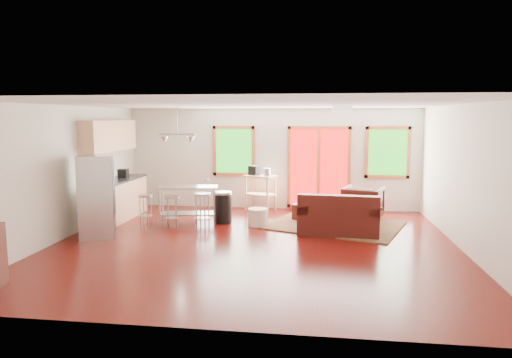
# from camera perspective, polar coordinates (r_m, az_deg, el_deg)

# --- Properties ---
(floor) EXTENTS (7.50, 7.00, 0.02)m
(floor) POSITION_cam_1_polar(r_m,az_deg,el_deg) (8.64, -0.26, -8.25)
(floor) COLOR #3C0705
(floor) RESTS_ON ground
(ceiling) EXTENTS (7.50, 7.00, 0.02)m
(ceiling) POSITION_cam_1_polar(r_m,az_deg,el_deg) (8.31, -0.27, 9.41)
(ceiling) COLOR silver
(ceiling) RESTS_ON ground
(back_wall) EXTENTS (7.50, 0.02, 2.60)m
(back_wall) POSITION_cam_1_polar(r_m,az_deg,el_deg) (11.84, 2.03, 2.53)
(back_wall) COLOR beige
(back_wall) RESTS_ON ground
(left_wall) EXTENTS (0.02, 7.00, 2.60)m
(left_wall) POSITION_cam_1_polar(r_m,az_deg,el_deg) (9.63, -23.04, 0.74)
(left_wall) COLOR beige
(left_wall) RESTS_ON ground
(right_wall) EXTENTS (0.02, 7.00, 2.60)m
(right_wall) POSITION_cam_1_polar(r_m,az_deg,el_deg) (8.70, 25.07, -0.04)
(right_wall) COLOR beige
(right_wall) RESTS_ON ground
(front_wall) EXTENTS (7.50, 0.02, 2.60)m
(front_wall) POSITION_cam_1_polar(r_m,az_deg,el_deg) (4.96, -5.77, -4.67)
(front_wall) COLOR beige
(front_wall) RESTS_ON ground
(window_left) EXTENTS (1.10, 0.05, 1.30)m
(window_left) POSITION_cam_1_polar(r_m,az_deg,el_deg) (11.91, -2.79, 3.53)
(window_left) COLOR #1A6213
(window_left) RESTS_ON back_wall
(french_doors) EXTENTS (1.60, 0.05, 2.10)m
(french_doors) POSITION_cam_1_polar(r_m,az_deg,el_deg) (11.76, 7.84, 1.45)
(french_doors) COLOR red
(french_doors) RESTS_ON back_wall
(window_right) EXTENTS (1.10, 0.05, 1.30)m
(window_right) POSITION_cam_1_polar(r_m,az_deg,el_deg) (11.85, 16.13, 3.21)
(window_right) COLOR #1A6213
(window_right) RESTS_ON back_wall
(rug) EXTENTS (3.28, 2.91, 0.03)m
(rug) POSITION_cam_1_polar(r_m,az_deg,el_deg) (10.23, 9.78, -5.70)
(rug) COLOR #496035
(rug) RESTS_ON floor
(loveseat) EXTENTS (1.66, 1.02, 0.85)m
(loveseat) POSITION_cam_1_polar(r_m,az_deg,el_deg) (9.47, 10.23, -4.78)
(loveseat) COLOR #330E0C
(loveseat) RESTS_ON floor
(coffee_table) EXTENTS (1.16, 0.84, 0.42)m
(coffee_table) POSITION_cam_1_polar(r_m,az_deg,el_deg) (10.40, 12.32, -3.59)
(coffee_table) COLOR #3C150E
(coffee_table) RESTS_ON floor
(armchair) EXTENTS (1.05, 1.01, 0.87)m
(armchair) POSITION_cam_1_polar(r_m,az_deg,el_deg) (10.85, 13.24, -2.75)
(armchair) COLOR #330E0C
(armchair) RESTS_ON floor
(ottoman) EXTENTS (0.70, 0.70, 0.37)m
(ottoman) POSITION_cam_1_polar(r_m,az_deg,el_deg) (10.74, 6.38, -4.05)
(ottoman) COLOR #330E0C
(ottoman) RESTS_ON floor
(pouf) EXTENTS (0.57, 0.57, 0.38)m
(pouf) POSITION_cam_1_polar(r_m,az_deg,el_deg) (10.06, 0.21, -4.78)
(pouf) COLOR silver
(pouf) RESTS_ON floor
(vase) EXTENTS (0.20, 0.21, 0.30)m
(vase) POSITION_cam_1_polar(r_m,az_deg,el_deg) (10.11, 11.94, -3.05)
(vase) COLOR silver
(vase) RESTS_ON coffee_table
(cabinets) EXTENTS (0.64, 2.24, 2.30)m
(cabinets) POSITION_cam_1_polar(r_m,az_deg,el_deg) (11.04, -17.25, -0.12)
(cabinets) COLOR tan
(cabinets) RESTS_ON floor
(refrigerator) EXTENTS (0.84, 0.83, 1.63)m
(refrigerator) POSITION_cam_1_polar(r_m,az_deg,el_deg) (9.56, -19.26, -2.06)
(refrigerator) COLOR #B7BABC
(refrigerator) RESTS_ON floor
(island) EXTENTS (1.39, 0.74, 0.84)m
(island) POSITION_cam_1_polar(r_m,az_deg,el_deg) (10.34, -8.52, -2.35)
(island) COLOR #B7BABC
(island) RESTS_ON floor
(cup) EXTENTS (0.12, 0.09, 0.11)m
(cup) POSITION_cam_1_polar(r_m,az_deg,el_deg) (10.14, -6.26, -0.04)
(cup) COLOR silver
(cup) RESTS_ON island
(bar_stool_a) EXTENTS (0.34, 0.34, 0.67)m
(bar_stool_a) POSITION_cam_1_polar(r_m,az_deg,el_deg) (10.36, -13.67, -2.88)
(bar_stool_a) COLOR #B7BABC
(bar_stool_a) RESTS_ON floor
(bar_stool_b) EXTENTS (0.42, 0.42, 0.68)m
(bar_stool_b) POSITION_cam_1_polar(r_m,az_deg,el_deg) (9.99, -10.47, -3.13)
(bar_stool_b) COLOR #B7BABC
(bar_stool_b) RESTS_ON floor
(bar_stool_c) EXTENTS (0.43, 0.43, 0.78)m
(bar_stool_c) POSITION_cam_1_polar(r_m,az_deg,el_deg) (9.74, -6.71, -2.91)
(bar_stool_c) COLOR #B7BABC
(bar_stool_c) RESTS_ON floor
(trash_can) EXTENTS (0.51, 0.51, 0.71)m
(trash_can) POSITION_cam_1_polar(r_m,az_deg,el_deg) (10.31, -4.10, -3.53)
(trash_can) COLOR black
(trash_can) RESTS_ON floor
(kitchen_cart) EXTENTS (0.88, 0.75, 1.15)m
(kitchen_cart) POSITION_cam_1_polar(r_m,az_deg,el_deg) (11.56, 0.46, -0.16)
(kitchen_cart) COLOR tan
(kitchen_cart) RESTS_ON floor
(ceiling_flush) EXTENTS (0.35, 0.35, 0.12)m
(ceiling_flush) POSITION_cam_1_polar(r_m,az_deg,el_deg) (8.84, 10.72, 8.65)
(ceiling_flush) COLOR white
(ceiling_flush) RESTS_ON ceiling
(pendant_light) EXTENTS (0.80, 0.18, 0.79)m
(pendant_light) POSITION_cam_1_polar(r_m,az_deg,el_deg) (10.20, -9.79, 4.97)
(pendant_light) COLOR gray
(pendant_light) RESTS_ON ceiling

